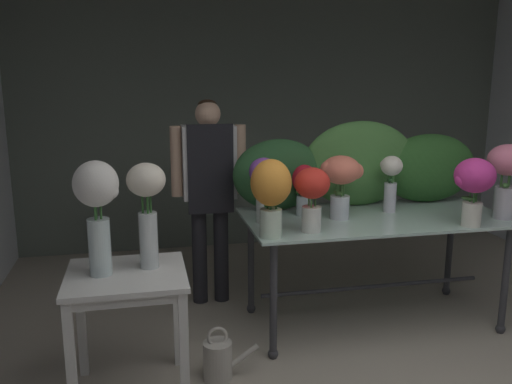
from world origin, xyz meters
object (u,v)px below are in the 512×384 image
at_px(vase_magenta_freesia, 474,183).
at_px(vase_crimson_roses, 304,187).
at_px(watering_can, 219,359).
at_px(vase_scarlet_tulips, 312,193).
at_px(vase_cream_lisianthus_tall, 147,203).
at_px(vase_violet_anemones, 264,182).
at_px(vase_coral_peonies, 341,177).
at_px(side_table_white, 127,290).
at_px(vase_sunset_snapdragons, 272,191).
at_px(vase_ivory_lilies, 391,179).
at_px(display_table_glass, 375,232).
at_px(vase_rosy_carnations, 508,171).
at_px(florist, 209,180).
at_px(vase_white_roses_tall, 97,204).

bearing_deg(vase_magenta_freesia, vase_crimson_roses, 152.88).
height_order(vase_crimson_roses, watering_can, vase_crimson_roses).
relative_size(vase_scarlet_tulips, vase_cream_lisianthus_tall, 0.70).
bearing_deg(vase_violet_anemones, vase_coral_peonies, -2.98).
distance_m(vase_magenta_freesia, vase_cream_lisianthus_tall, 2.16).
relative_size(vase_scarlet_tulips, vase_coral_peonies, 0.94).
height_order(side_table_white, vase_scarlet_tulips, vase_scarlet_tulips).
bearing_deg(vase_coral_peonies, vase_sunset_snapdragons, -150.50).
bearing_deg(vase_cream_lisianthus_tall, vase_scarlet_tulips, 12.34).
height_order(vase_ivory_lilies, watering_can, vase_ivory_lilies).
xyz_separation_m(vase_coral_peonies, vase_magenta_freesia, (0.80, -0.37, -0.00)).
distance_m(side_table_white, vase_sunset_snapdragons, 1.05).
xyz_separation_m(vase_crimson_roses, watering_can, (-0.74, -0.67, -0.92)).
bearing_deg(display_table_glass, vase_rosy_carnations, -16.02).
bearing_deg(vase_ivory_lilies, vase_sunset_snapdragons, -156.78).
xyz_separation_m(vase_violet_anemones, vase_cream_lisianthus_tall, (-0.80, -0.53, 0.02)).
bearing_deg(watering_can, florist, 84.67).
distance_m(side_table_white, vase_violet_anemones, 1.20).
xyz_separation_m(vase_ivory_lilies, vase_cream_lisianthus_tall, (-1.79, -0.61, 0.05)).
relative_size(vase_crimson_roses, vase_cream_lisianthus_tall, 0.61).
distance_m(vase_ivory_lilies, vase_crimson_roses, 0.66).
relative_size(florist, vase_ivory_lilies, 3.90).
relative_size(vase_magenta_freesia, watering_can, 1.33).
xyz_separation_m(vase_coral_peonies, vase_cream_lisianthus_tall, (-1.35, -0.50, -0.00)).
xyz_separation_m(display_table_glass, side_table_white, (-1.77, -0.57, -0.06)).
xyz_separation_m(vase_ivory_lilies, vase_white_roses_tall, (-2.05, -0.67, 0.07)).
bearing_deg(vase_rosy_carnations, watering_can, -172.48).
bearing_deg(vase_ivory_lilies, vase_coral_peonies, -166.22).
relative_size(display_table_glass, vase_crimson_roses, 5.12).
xyz_separation_m(vase_scarlet_tulips, vase_white_roses_tall, (-1.32, -0.29, 0.06)).
height_order(vase_white_roses_tall, watering_can, vase_white_roses_tall).
xyz_separation_m(vase_crimson_roses, vase_sunset_snapdragons, (-0.36, -0.48, 0.09)).
distance_m(vase_ivory_lilies, vase_cream_lisianthus_tall, 1.89).
xyz_separation_m(display_table_glass, vase_white_roses_tall, (-1.90, -0.57, 0.45)).
distance_m(florist, vase_ivory_lilies, 1.40).
height_order(vase_magenta_freesia, vase_cream_lisianthus_tall, vase_cream_lisianthus_tall).
distance_m(display_table_glass, vase_crimson_roses, 0.62).
xyz_separation_m(vase_crimson_roses, vase_white_roses_tall, (-1.40, -0.72, 0.11)).
bearing_deg(side_table_white, vase_sunset_snapdragons, 14.40).
bearing_deg(vase_crimson_roses, vase_scarlet_tulips, -100.59).
distance_m(vase_ivory_lilies, vase_violet_anemones, 0.99).
xyz_separation_m(vase_scarlet_tulips, vase_rosy_carnations, (1.46, 0.03, 0.08)).
relative_size(vase_coral_peonies, watering_can, 1.29).
bearing_deg(florist, side_table_white, -117.39).
bearing_deg(watering_can, vase_violet_anemones, 53.13).
xyz_separation_m(vase_ivory_lilies, vase_crimson_roses, (-0.65, 0.05, -0.04)).
xyz_separation_m(vase_scarlet_tulips, vase_magenta_freesia, (1.10, -0.10, 0.04)).
bearing_deg(vase_sunset_snapdragons, vase_violet_anemones, 84.96).
bearing_deg(vase_cream_lisianthus_tall, vase_sunset_snapdragons, 12.43).
bearing_deg(vase_violet_anemones, side_table_white, -147.70).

